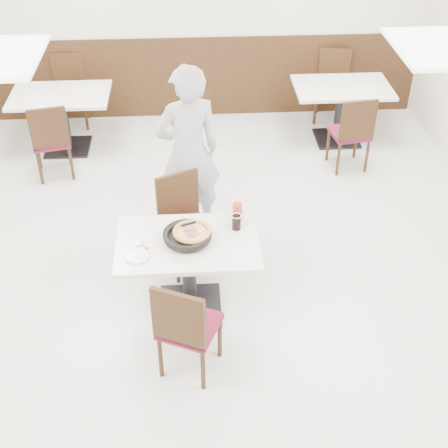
{
  "coord_description": "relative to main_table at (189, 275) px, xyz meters",
  "views": [
    {
      "loc": [
        -0.17,
        -4.55,
        3.94
      ],
      "look_at": [
        0.09,
        -0.3,
        0.82
      ],
      "focal_mm": 50.0,
      "sensor_mm": 36.0,
      "label": 1
    }
  ],
  "objects": [
    {
      "name": "wainscot_back",
      "position": [
        0.22,
        3.91,
        0.18
      ],
      "size": [
        5.9,
        0.03,
        1.1
      ],
      "primitive_type": "cube",
      "color": "black",
      "rests_on": "floor"
    },
    {
      "name": "main_table",
      "position": [
        0.0,
        0.0,
        0.0
      ],
      "size": [
        1.21,
        0.82,
        0.75
      ],
      "primitive_type": null,
      "rotation": [
        0.0,
        0.0,
        0.01
      ],
      "color": "silver",
      "rests_on": "floor"
    },
    {
      "name": "bg_chair_right_far",
      "position": [
        1.98,
        3.64,
        0.1
      ],
      "size": [
        0.52,
        0.52,
        0.95
      ],
      "primitive_type": null,
      "rotation": [
        0.0,
        0.0,
        2.86
      ],
      "color": "black",
      "rests_on": "floor"
    },
    {
      "name": "red_cup",
      "position": [
        0.44,
        0.29,
        0.45
      ],
      "size": [
        0.09,
        0.09,
        0.16
      ],
      "primitive_type": "cylinder",
      "rotation": [
        0.0,
        0.0,
        0.01
      ],
      "color": "red",
      "rests_on": "main_table"
    },
    {
      "name": "bg_table_left",
      "position": [
        -1.52,
        3.03,
        0.0
      ],
      "size": [
        1.28,
        0.92,
        0.75
      ],
      "primitive_type": null,
      "rotation": [
        0.0,
        0.0,
        -0.11
      ],
      "color": "silver",
      "rests_on": "floor"
    },
    {
      "name": "chair_near",
      "position": [
        -0.0,
        -0.69,
        0.1
      ],
      "size": [
        0.55,
        0.55,
        0.95
      ],
      "primitive_type": null,
      "rotation": [
        0.0,
        0.0,
        -0.42
      ],
      "color": "black",
      "rests_on": "floor"
    },
    {
      "name": "bg_table_right",
      "position": [
        1.97,
        3.05,
        0.0
      ],
      "size": [
        1.26,
        0.89,
        0.75
      ],
      "primitive_type": null,
      "rotation": [
        0.0,
        0.0,
        -0.08
      ],
      "color": "silver",
      "rests_on": "floor"
    },
    {
      "name": "chair_far",
      "position": [
        -0.01,
        0.59,
        0.1
      ],
      "size": [
        0.55,
        0.55,
        0.95
      ],
      "primitive_type": null,
      "rotation": [
        0.0,
        0.0,
        3.55
      ],
      "color": "black",
      "rests_on": "floor"
    },
    {
      "name": "pizza",
      "position": [
        0.04,
        0.03,
        0.44
      ],
      "size": [
        0.29,
        0.29,
        0.02
      ],
      "primitive_type": "cylinder",
      "rotation": [
        0.0,
        0.0,
        0.01
      ],
      "color": "#DD9752",
      "rests_on": "pizza_pan"
    },
    {
      "name": "cola_glass",
      "position": [
        0.42,
        0.16,
        0.44
      ],
      "size": [
        0.08,
        0.08,
        0.13
      ],
      "primitive_type": "cylinder",
      "rotation": [
        0.0,
        0.0,
        0.01
      ],
      "color": "black",
      "rests_on": "main_table"
    },
    {
      "name": "trivet",
      "position": [
        0.04,
        0.0,
        0.39
      ],
      "size": [
        0.12,
        0.12,
        0.04
      ],
      "primitive_type": "cylinder",
      "rotation": [
        0.0,
        0.0,
        0.01
      ],
      "color": "black",
      "rests_on": "main_table"
    },
    {
      "name": "fork",
      "position": [
        -0.38,
        -0.09,
        0.39
      ],
      "size": [
        0.04,
        0.15,
        0.0
      ],
      "primitive_type": "cube",
      "rotation": [
        0.0,
        0.0,
        -0.2
      ],
      "color": "silver",
      "rests_on": "side_plate"
    },
    {
      "name": "bg_chair_left_near",
      "position": [
        -1.56,
        2.4,
        0.1
      ],
      "size": [
        0.5,
        0.5,
        0.95
      ],
      "primitive_type": null,
      "rotation": [
        0.0,
        0.0,
        0.22
      ],
      "color": "black",
      "rests_on": "floor"
    },
    {
      "name": "wall_back",
      "position": [
        0.22,
        3.93,
        1.02
      ],
      "size": [
        6.0,
        0.04,
        2.8
      ],
      "primitive_type": "cube",
      "color": "beige",
      "rests_on": "floor"
    },
    {
      "name": "napkin",
      "position": [
        -0.41,
        -0.13,
        0.38
      ],
      "size": [
        0.17,
        0.17,
        0.0
      ],
      "primitive_type": "cube",
      "rotation": [
        0.0,
        0.0,
        0.15
      ],
      "color": "silver",
      "rests_on": "main_table"
    },
    {
      "name": "floor",
      "position": [
        0.22,
        0.43,
        -0.38
      ],
      "size": [
        7.0,
        7.0,
        0.0
      ],
      "primitive_type": "plane",
      "color": "#BABAB5",
      "rests_on": "ground"
    },
    {
      "name": "pizza_pan",
      "position": [
        -0.0,
        0.0,
        0.42
      ],
      "size": [
        0.4,
        0.4,
        0.01
      ],
      "primitive_type": "cylinder",
      "rotation": [
        0.0,
        0.0,
        0.01
      ],
      "color": "black",
      "rests_on": "trivet"
    },
    {
      "name": "bg_chair_right_near",
      "position": [
        1.94,
        2.38,
        0.1
      ],
      "size": [
        0.48,
        0.48,
        0.95
      ],
      "primitive_type": null,
      "rotation": [
        0.0,
        0.0,
        0.15
      ],
      "color": "black",
      "rests_on": "floor"
    },
    {
      "name": "side_plate",
      "position": [
        -0.41,
        -0.18,
        0.38
      ],
      "size": [
        0.2,
        0.2,
        0.01
      ],
      "primitive_type": "cylinder",
      "rotation": [
        0.0,
        0.0,
        0.01
      ],
      "color": "white",
      "rests_on": "napkin"
    },
    {
      "name": "diner_person",
      "position": [
        0.03,
        1.21,
        0.53
      ],
      "size": [
        0.76,
        0.6,
        1.81
      ],
      "primitive_type": "imported",
      "rotation": [
        0.0,
        0.0,
        3.42
      ],
      "color": "#AFAFB4",
      "rests_on": "floor"
    },
    {
      "name": "pizza_server",
      "position": [
        0.03,
        0.0,
        0.47
      ],
      "size": [
        0.1,
        0.12,
        0.0
      ],
      "primitive_type": "cube",
      "rotation": [
        0.0,
        0.0,
        0.19
      ],
      "color": "silver",
      "rests_on": "pizza"
    },
    {
      "name": "bg_chair_left_far",
      "position": [
        -1.52,
        3.69,
        0.1
      ],
      "size": [
        0.45,
        0.45,
        0.95
      ],
      "primitive_type": null,
      "rotation": [
        0.0,
        0.0,
        3.22
      ],
      "color": "black",
      "rests_on": "floor"
    }
  ]
}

